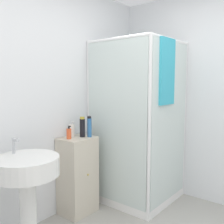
# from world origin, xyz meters

# --- Properties ---
(wall_back) EXTENTS (6.40, 0.06, 2.50)m
(wall_back) POSITION_xyz_m (0.00, 1.70, 1.25)
(wall_back) COLOR silver
(wall_back) RESTS_ON ground_plane
(shower_enclosure) EXTENTS (0.88, 0.91, 1.93)m
(shower_enclosure) POSITION_xyz_m (1.16, 1.15, 0.53)
(shower_enclosure) COLOR white
(shower_enclosure) RESTS_ON ground_plane
(vanity_cabinet) EXTENTS (0.37, 0.32, 0.85)m
(vanity_cabinet) POSITION_xyz_m (0.48, 1.51, 0.42)
(vanity_cabinet) COLOR beige
(vanity_cabinet) RESTS_ON ground_plane
(sink) EXTENTS (0.52, 0.52, 0.99)m
(sink) POSITION_xyz_m (-0.31, 1.27, 0.68)
(sink) COLOR white
(sink) RESTS_ON ground_plane
(soap_dispenser) EXTENTS (0.05, 0.05, 0.14)m
(soap_dispenser) POSITION_xyz_m (0.38, 1.54, 0.91)
(soap_dispenser) COLOR #E5562D
(soap_dispenser) RESTS_ON vanity_cabinet
(shampoo_bottle_tall_black) EXTENTS (0.06, 0.06, 0.22)m
(shampoo_bottle_tall_black) POSITION_xyz_m (0.54, 1.50, 0.96)
(shampoo_bottle_tall_black) COLOR black
(shampoo_bottle_tall_black) RESTS_ON vanity_cabinet
(shampoo_bottle_blue) EXTENTS (0.05, 0.05, 0.23)m
(shampoo_bottle_blue) POSITION_xyz_m (0.59, 1.44, 0.96)
(shampoo_bottle_blue) COLOR #2D66A3
(shampoo_bottle_blue) RESTS_ON vanity_cabinet
(lotion_bottle_white) EXTENTS (0.06, 0.06, 0.17)m
(lotion_bottle_white) POSITION_xyz_m (0.48, 1.60, 0.92)
(lotion_bottle_white) COLOR white
(lotion_bottle_white) RESTS_ON vanity_cabinet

